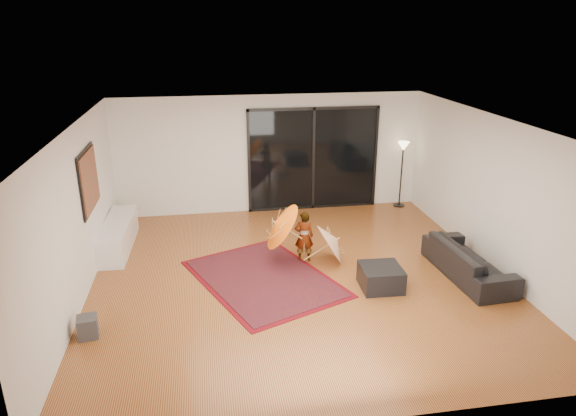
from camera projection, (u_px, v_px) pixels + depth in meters
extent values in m
plane|color=#A9642E|center=(298.00, 277.00, 8.96)|extent=(7.00, 7.00, 0.00)
plane|color=white|center=(299.00, 124.00, 8.03)|extent=(7.00, 7.00, 0.00)
plane|color=silver|center=(270.00, 154.00, 11.74)|extent=(7.00, 0.00, 7.00)
plane|color=silver|center=(360.00, 318.00, 5.25)|extent=(7.00, 0.00, 7.00)
plane|color=silver|center=(77.00, 217.00, 7.96)|extent=(0.00, 7.00, 7.00)
plane|color=silver|center=(493.00, 194.00, 9.04)|extent=(0.00, 7.00, 7.00)
cube|color=black|center=(313.00, 159.00, 11.92)|extent=(3.00, 0.04, 2.40)
cube|color=black|center=(314.00, 109.00, 11.50)|extent=(3.06, 0.06, 0.06)
cube|color=black|center=(313.00, 207.00, 12.30)|extent=(3.06, 0.06, 0.06)
cube|color=black|center=(313.00, 159.00, 11.90)|extent=(0.06, 0.06, 2.40)
cube|color=black|center=(88.00, 180.00, 8.78)|extent=(0.02, 1.28, 1.08)
cube|color=#215232|center=(90.00, 180.00, 8.79)|extent=(0.03, 1.18, 0.98)
cube|color=white|center=(118.00, 235.00, 10.03)|extent=(0.55, 1.98, 0.55)
cube|color=#424244|center=(88.00, 327.00, 7.23)|extent=(0.31, 0.31, 0.31)
cube|color=#5B070F|center=(264.00, 279.00, 8.91)|extent=(2.89, 3.31, 0.01)
cube|color=maroon|center=(264.00, 278.00, 8.91)|extent=(2.68, 3.10, 0.02)
imported|color=black|center=(469.00, 261.00, 8.92)|extent=(0.89, 2.04, 0.58)
cube|color=black|center=(381.00, 277.00, 8.56)|extent=(0.69, 0.69, 0.38)
cylinder|color=black|center=(399.00, 205.00, 12.44)|extent=(0.27, 0.27, 0.03)
cylinder|color=black|center=(401.00, 177.00, 12.20)|extent=(0.03, 0.03, 1.45)
cone|color=#FFD899|center=(403.00, 146.00, 11.94)|extent=(0.27, 0.27, 0.21)
imported|color=#999999|center=(304.00, 236.00, 9.45)|extent=(0.38, 0.28, 0.97)
cone|color=orange|center=(275.00, 227.00, 9.23)|extent=(0.68, 0.93, 0.86)
cylinder|color=tan|center=(275.00, 244.00, 9.34)|extent=(0.42, 0.02, 0.31)
cylinder|color=tan|center=(275.00, 221.00, 9.19)|extent=(0.05, 0.02, 0.05)
cone|color=beige|center=(338.00, 236.00, 9.39)|extent=(0.59, 0.83, 0.81)
cylinder|color=tan|center=(337.00, 255.00, 9.52)|extent=(0.48, 0.02, 0.31)
cylinder|color=tan|center=(338.00, 231.00, 9.35)|extent=(0.06, 0.02, 0.05)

